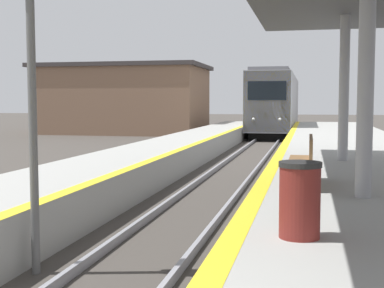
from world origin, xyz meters
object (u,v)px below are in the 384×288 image
(signal_near, at_px, (30,34))
(bench, at_px, (304,159))
(train, at_px, (277,103))
(trash_bin, at_px, (300,200))

(signal_near, xyz_separation_m, bench, (3.72, 3.44, -2.03))
(train, relative_size, trash_bin, 22.40)
(signal_near, relative_size, bench, 2.66)
(signal_near, height_order, trash_bin, signal_near)
(train, distance_m, bench, 32.04)
(signal_near, bearing_deg, trash_bin, -9.08)
(signal_near, distance_m, trash_bin, 4.29)
(train, bearing_deg, bench, -85.67)
(signal_near, height_order, bench, signal_near)
(signal_near, bearing_deg, bench, 42.81)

